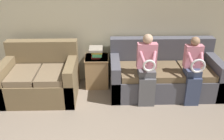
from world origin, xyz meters
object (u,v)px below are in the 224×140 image
Objects in this scene: couch_main at (163,74)px; book_stack at (96,52)px; child_left_seated at (147,68)px; side_shelf at (97,71)px; couch_side at (41,79)px; child_right_seated at (193,69)px.

couch_main reaches higher than book_stack.
child_left_seated is 2.04× the size of side_shelf.
side_shelf is 1.96× the size of book_stack.
couch_side is at bearing -160.37° from book_stack.
book_stack is at bearing 169.55° from couch_main.
child_left_seated reaches higher than side_shelf.
child_right_seated is at bearing -0.56° from child_left_seated.
book_stack is at bearing 133.30° from side_shelf.
child_right_seated reaches higher than couch_main.
couch_main is 0.65m from child_right_seated.
child_left_seated reaches higher than child_right_seated.
couch_main is at bearing -10.39° from side_shelf.
side_shelf is at bearing 19.52° from couch_side.
book_stack is (-1.65, 0.65, 0.07)m from child_right_seated.
couch_side is 1.07× the size of child_left_seated.
side_shelf is (-1.65, 0.65, -0.33)m from child_right_seated.
couch_side reaches higher than side_shelf.
book_stack is at bearing 143.45° from child_left_seated.
child_right_seated reaches higher than book_stack.
couch_side is 4.29× the size of book_stack.
child_right_seated is (0.39, -0.42, 0.31)m from couch_main.
couch_main is at bearing 133.24° from child_right_seated.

